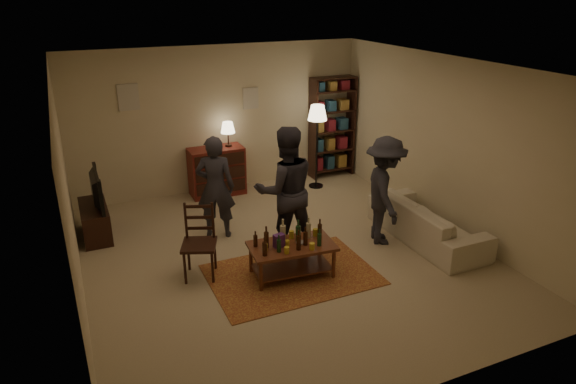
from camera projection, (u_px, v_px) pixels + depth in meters
floor at (285, 255)px, 7.48m from camera, size 6.00×6.00×0.00m
room_shell at (184, 98)px, 9.08m from camera, size 6.00×6.00×6.00m
rug at (292, 274)px, 6.97m from camera, size 2.20×1.50×0.01m
coffee_table at (291, 248)px, 6.82m from camera, size 1.18×0.71×0.80m
dining_chair at (199, 238)px, 6.80m from camera, size 0.58×0.58×1.03m
tv_stand at (94, 213)px, 7.94m from camera, size 0.40×1.00×1.06m
dresser at (217, 170)px, 9.53m from camera, size 1.00×0.50×1.36m
bookshelf at (332, 126)px, 10.29m from camera, size 0.90×0.34×2.02m
floor_lamp at (317, 118)px, 9.55m from camera, size 0.36×0.36×1.61m
sofa at (427, 221)px, 7.85m from camera, size 0.81×2.08×0.61m
person_left at (215, 187)px, 7.80m from camera, size 0.69×0.59×1.61m
person_right at (286, 190)px, 7.33m from camera, size 1.00×0.82×1.88m
person_by_sofa at (384, 191)px, 7.61m from camera, size 0.94×1.21×1.65m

